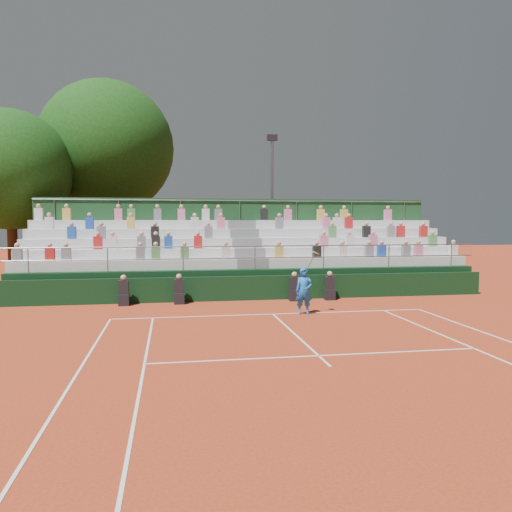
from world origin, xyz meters
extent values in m
plane|color=#AB3B1C|center=(0.00, 0.00, 0.00)|extent=(90.00, 90.00, 0.00)
cube|color=white|center=(0.00, 0.00, 0.01)|extent=(11.00, 0.06, 0.01)
cube|color=white|center=(0.00, -3.20, 0.01)|extent=(0.06, 6.40, 0.01)
cube|color=white|center=(0.00, -5.49, 0.01)|extent=(8.22, 0.06, 0.01)
cube|color=black|center=(0.00, 3.20, 0.50)|extent=(20.00, 0.15, 1.00)
cube|color=black|center=(-5.30, 2.75, 0.22)|extent=(0.40, 0.40, 0.44)
cube|color=black|center=(-5.30, 2.75, 0.70)|extent=(0.38, 0.25, 0.55)
sphere|color=tan|center=(-5.30, 2.75, 1.08)|extent=(0.22, 0.22, 0.22)
cube|color=black|center=(-3.19, 2.75, 0.22)|extent=(0.40, 0.40, 0.44)
cube|color=black|center=(-3.19, 2.75, 0.70)|extent=(0.38, 0.25, 0.55)
sphere|color=tan|center=(-3.19, 2.75, 1.08)|extent=(0.22, 0.22, 0.22)
cube|color=black|center=(1.46, 2.75, 0.22)|extent=(0.40, 0.40, 0.44)
cube|color=black|center=(1.46, 2.75, 0.70)|extent=(0.38, 0.25, 0.55)
sphere|color=tan|center=(1.46, 2.75, 1.08)|extent=(0.22, 0.22, 0.22)
cube|color=black|center=(2.96, 2.75, 0.22)|extent=(0.40, 0.40, 0.44)
cube|color=black|center=(2.96, 2.75, 0.70)|extent=(0.38, 0.25, 0.55)
sphere|color=tan|center=(2.96, 2.75, 1.08)|extent=(0.22, 0.22, 0.22)
cube|color=black|center=(0.00, 6.30, 0.60)|extent=(20.00, 5.20, 1.20)
cube|color=silver|center=(-5.35, 4.62, 1.41)|extent=(9.30, 0.85, 0.42)
cube|color=silver|center=(5.35, 4.62, 1.41)|extent=(9.30, 0.85, 0.42)
cube|color=slate|center=(0.00, 4.62, 1.41)|extent=(1.40, 0.85, 0.42)
cube|color=silver|center=(-5.35, 5.47, 1.83)|extent=(9.30, 0.85, 0.42)
cube|color=silver|center=(5.35, 5.47, 1.83)|extent=(9.30, 0.85, 0.42)
cube|color=slate|center=(0.00, 5.47, 1.83)|extent=(1.40, 0.85, 0.42)
cube|color=silver|center=(-5.35, 6.33, 2.25)|extent=(9.30, 0.85, 0.42)
cube|color=silver|center=(5.35, 6.33, 2.25)|extent=(9.30, 0.85, 0.42)
cube|color=slate|center=(0.00, 6.33, 2.25)|extent=(1.40, 0.85, 0.42)
cube|color=silver|center=(-5.35, 7.17, 2.67)|extent=(9.30, 0.85, 0.42)
cube|color=silver|center=(5.35, 7.17, 2.67)|extent=(9.30, 0.85, 0.42)
cube|color=slate|center=(0.00, 7.17, 2.67)|extent=(1.40, 0.85, 0.42)
cube|color=silver|center=(-5.35, 8.03, 3.09)|extent=(9.30, 0.85, 0.42)
cube|color=silver|center=(5.35, 8.03, 3.09)|extent=(9.30, 0.85, 0.42)
cube|color=slate|center=(0.00, 8.03, 3.09)|extent=(1.40, 0.85, 0.42)
cube|color=#1A4421|center=(0.00, 8.55, 2.20)|extent=(20.00, 0.12, 4.40)
cylinder|color=gray|center=(0.00, 3.75, 2.20)|extent=(20.00, 0.05, 0.05)
cylinder|color=gray|center=(0.00, 8.45, 4.30)|extent=(20.00, 0.05, 0.05)
cube|color=slate|center=(-9.60, 4.47, 1.90)|extent=(0.36, 0.24, 0.56)
cube|color=red|center=(-8.35, 4.47, 1.90)|extent=(0.36, 0.24, 0.56)
cube|color=slate|center=(-7.72, 4.47, 1.90)|extent=(0.36, 0.24, 0.56)
cube|color=slate|center=(-4.75, 4.47, 1.90)|extent=(0.36, 0.24, 0.56)
cube|color=#4C8C4C|center=(-4.12, 4.47, 1.90)|extent=(0.36, 0.24, 0.56)
cube|color=#4C8C4C|center=(-2.91, 4.47, 1.90)|extent=(0.36, 0.24, 0.56)
cube|color=silver|center=(-1.16, 4.47, 1.90)|extent=(0.36, 0.24, 0.56)
cube|color=red|center=(-6.58, 5.32, 2.32)|extent=(0.36, 0.24, 0.56)
cube|color=silver|center=(-5.97, 5.32, 2.32)|extent=(0.36, 0.24, 0.56)
cube|color=slate|center=(-4.75, 5.32, 2.32)|extent=(0.36, 0.24, 0.56)
cube|color=black|center=(-4.13, 5.32, 2.32)|extent=(0.36, 0.24, 0.56)
cube|color=#1E4CB2|center=(-3.60, 5.32, 2.32)|extent=(0.36, 0.24, 0.56)
cube|color=red|center=(-2.30, 5.32, 2.32)|extent=(0.36, 0.24, 0.56)
cube|color=#1E4CB2|center=(-7.80, 6.17, 2.74)|extent=(0.36, 0.24, 0.56)
cube|color=slate|center=(-6.54, 6.17, 2.74)|extent=(0.36, 0.24, 0.56)
cube|color=black|center=(-4.19, 6.17, 2.74)|extent=(0.36, 0.24, 0.56)
cube|color=slate|center=(-1.77, 6.17, 2.74)|extent=(0.36, 0.24, 0.56)
cube|color=silver|center=(-8.92, 7.02, 3.16)|extent=(0.36, 0.24, 0.56)
cube|color=#1E4CB2|center=(-7.16, 7.02, 3.16)|extent=(0.36, 0.24, 0.56)
cube|color=gold|center=(-5.32, 7.02, 3.16)|extent=(0.36, 0.24, 0.56)
cube|color=silver|center=(-2.36, 7.02, 3.16)|extent=(0.36, 0.24, 0.56)
cube|color=pink|center=(-1.11, 7.02, 3.16)|extent=(0.36, 0.24, 0.56)
cube|color=silver|center=(-9.57, 7.88, 3.58)|extent=(0.36, 0.24, 0.56)
cube|color=gold|center=(-8.32, 7.88, 3.58)|extent=(0.36, 0.24, 0.56)
cube|color=pink|center=(-5.96, 7.88, 3.58)|extent=(0.36, 0.24, 0.56)
cube|color=#4C8C4C|center=(-5.35, 7.88, 3.58)|extent=(0.36, 0.24, 0.56)
cube|color=slate|center=(-4.11, 7.88, 3.58)|extent=(0.36, 0.24, 0.56)
cube|color=pink|center=(-2.96, 7.88, 3.58)|extent=(0.36, 0.24, 0.56)
cube|color=silver|center=(-1.78, 7.88, 3.58)|extent=(0.36, 0.24, 0.56)
cube|color=slate|center=(-1.15, 7.88, 3.58)|extent=(0.36, 0.24, 0.56)
cube|color=gold|center=(1.19, 4.47, 1.90)|extent=(0.36, 0.24, 0.56)
cube|color=black|center=(2.92, 4.47, 1.90)|extent=(0.36, 0.24, 0.56)
cube|color=silver|center=(4.11, 4.47, 1.90)|extent=(0.36, 0.24, 0.56)
cube|color=slate|center=(5.37, 4.47, 1.90)|extent=(0.36, 0.24, 0.56)
cube|color=#1E4CB2|center=(5.98, 4.47, 1.90)|extent=(0.36, 0.24, 0.56)
cube|color=slate|center=(7.16, 4.47, 1.90)|extent=(0.36, 0.24, 0.56)
cube|color=pink|center=(7.78, 4.47, 1.90)|extent=(0.36, 0.24, 0.56)
cube|color=silver|center=(9.53, 4.47, 1.90)|extent=(0.36, 0.24, 0.56)
cube|color=pink|center=(3.50, 5.32, 2.32)|extent=(0.36, 0.24, 0.56)
cube|color=silver|center=(4.74, 5.32, 2.32)|extent=(0.36, 0.24, 0.56)
cube|color=pink|center=(5.91, 5.32, 2.32)|extent=(0.36, 0.24, 0.56)
cube|color=#4C8C4C|center=(8.95, 5.32, 2.32)|extent=(0.36, 0.24, 0.56)
cube|color=#4C8C4C|center=(4.19, 6.17, 2.74)|extent=(0.36, 0.24, 0.56)
cube|color=black|center=(5.92, 6.17, 2.74)|extent=(0.36, 0.24, 0.56)
cube|color=slate|center=(7.20, 6.17, 2.74)|extent=(0.36, 0.24, 0.56)
cube|color=red|center=(7.71, 6.17, 2.74)|extent=(0.36, 0.24, 0.56)
cube|color=red|center=(8.91, 6.17, 2.74)|extent=(0.36, 0.24, 0.56)
cube|color=slate|center=(1.76, 7.02, 3.16)|extent=(0.36, 0.24, 0.56)
cube|color=pink|center=(4.15, 7.02, 3.16)|extent=(0.36, 0.24, 0.56)
cube|color=silver|center=(4.70, 7.02, 3.16)|extent=(0.36, 0.24, 0.56)
cube|color=red|center=(5.33, 7.02, 3.16)|extent=(0.36, 0.24, 0.56)
cube|color=black|center=(1.16, 7.88, 3.58)|extent=(0.36, 0.24, 0.56)
cube|color=pink|center=(2.39, 7.88, 3.58)|extent=(0.36, 0.24, 0.56)
cube|color=gold|center=(4.13, 7.88, 3.58)|extent=(0.36, 0.24, 0.56)
cube|color=gold|center=(5.37, 7.88, 3.58)|extent=(0.36, 0.24, 0.56)
cube|color=pink|center=(7.79, 7.88, 3.58)|extent=(0.36, 0.24, 0.56)
imported|color=blue|center=(1.07, -0.18, 0.81)|extent=(0.65, 0.48, 1.63)
cylinder|color=gray|center=(1.32, -0.18, 1.85)|extent=(0.26, 0.03, 0.51)
cylinder|color=#E5D866|center=(1.47, -0.18, 2.15)|extent=(0.26, 0.28, 0.14)
cylinder|color=#331F12|center=(-11.72, 11.13, 1.71)|extent=(0.50, 0.50, 3.42)
sphere|color=#12370F|center=(-11.72, 11.13, 5.92)|extent=(6.25, 6.25, 6.25)
cylinder|color=#331F12|center=(-7.25, 14.51, 2.22)|extent=(0.50, 0.50, 4.44)
sphere|color=#12370F|center=(-7.25, 14.51, 7.64)|extent=(8.00, 8.00, 8.00)
cylinder|color=gray|center=(2.44, 12.15, 3.98)|extent=(0.16, 0.16, 7.96)
cube|color=black|center=(2.44, 12.15, 8.14)|extent=(0.60, 0.25, 0.35)
camera|label=1|loc=(-3.49, -16.89, 3.25)|focal=35.00mm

